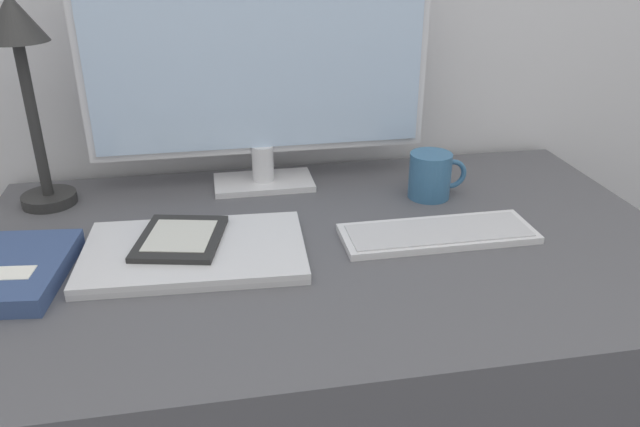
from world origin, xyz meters
The scene contains 8 objects.
desk centered at (0.00, 0.17, 0.35)m, with size 1.18×0.72×0.71m.
monitor centered at (-0.08, 0.43, 0.96)m, with size 0.65×0.11×0.46m.
keyboard centered at (0.19, 0.15, 0.72)m, with size 0.33×0.11×0.01m.
laptop centered at (-0.22, 0.15, 0.72)m, with size 0.36×0.24×0.02m.
ereader centered at (-0.24, 0.18, 0.73)m, with size 0.16×0.18×0.01m.
desk_lamp centered at (-0.49, 0.41, 0.98)m, with size 0.11×0.11×0.38m.
notebook centered at (-0.49, 0.13, 0.72)m, with size 0.18×0.23×0.03m.
coffee_mug centered at (0.23, 0.31, 0.75)m, with size 0.11×0.08×0.09m.
Camera 1 is at (-0.18, -0.74, 1.19)m, focal length 35.00 mm.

